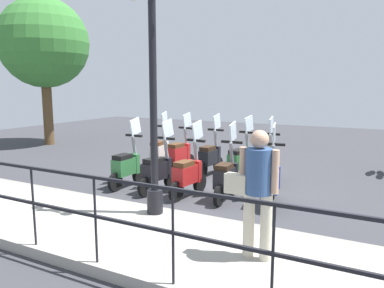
# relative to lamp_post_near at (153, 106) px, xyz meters

# --- Properties ---
(ground_plane) EXTENTS (28.00, 28.00, 0.00)m
(ground_plane) POSITION_rel_lamp_post_near_xyz_m (2.40, 0.18, -1.92)
(ground_plane) COLOR #38383D
(promenade_walkway) EXTENTS (2.20, 20.00, 0.15)m
(promenade_walkway) POSITION_rel_lamp_post_near_xyz_m (-0.75, 0.18, -1.85)
(promenade_walkway) COLOR #A39E93
(promenade_walkway) RESTS_ON ground_plane
(fence_railing) EXTENTS (0.04, 16.03, 1.07)m
(fence_railing) POSITION_rel_lamp_post_near_xyz_m (-1.80, 0.18, -1.04)
(fence_railing) COLOR black
(fence_railing) RESTS_ON promenade_walkway
(lamp_post_near) EXTENTS (0.26, 0.90, 4.02)m
(lamp_post_near) POSITION_rel_lamp_post_near_xyz_m (0.00, 0.00, 0.00)
(lamp_post_near) COLOR black
(lamp_post_near) RESTS_ON promenade_walkway
(pedestrian_with_bag) EXTENTS (0.33, 0.65, 1.59)m
(pedestrian_with_bag) POSITION_rel_lamp_post_near_xyz_m (-0.80, -1.99, -0.84)
(pedestrian_with_bag) COLOR beige
(pedestrian_with_bag) RESTS_ON promenade_walkway
(tree_large) EXTENTS (3.29, 3.29, 5.44)m
(tree_large) POSITION_rel_lamp_post_near_xyz_m (5.00, 8.15, 1.85)
(tree_large) COLOR brown
(tree_large) RESTS_ON ground_plane
(scooter_near_0) EXTENTS (1.22, 0.48, 1.54)m
(scooter_near_0) POSITION_rel_lamp_post_near_xyz_m (1.74, -1.46, -1.44)
(scooter_near_0) COLOR black
(scooter_near_0) RESTS_ON ground_plane
(scooter_near_1) EXTENTS (1.23, 0.44, 1.54)m
(scooter_near_1) POSITION_rel_lamp_post_near_xyz_m (1.63, -0.60, -1.44)
(scooter_near_1) COLOR black
(scooter_near_1) RESTS_ON ground_plane
(scooter_near_2) EXTENTS (1.23, 0.44, 1.54)m
(scooter_near_2) POSITION_rel_lamp_post_near_xyz_m (1.50, 0.18, -1.44)
(scooter_near_2) COLOR black
(scooter_near_2) RESTS_ON ground_plane
(scooter_near_3) EXTENTS (1.23, 0.44, 1.54)m
(scooter_near_3) POSITION_rel_lamp_post_near_xyz_m (1.48, 0.89, -1.44)
(scooter_near_3) COLOR black
(scooter_near_3) RESTS_ON ground_plane
(scooter_near_4) EXTENTS (1.23, 0.44, 1.54)m
(scooter_near_4) POSITION_rel_lamp_post_near_xyz_m (1.51, 1.74, -1.44)
(scooter_near_4) COLOR black
(scooter_near_4) RESTS_ON ground_plane
(scooter_far_0) EXTENTS (1.23, 0.44, 1.54)m
(scooter_far_0) POSITION_rel_lamp_post_near_xyz_m (3.21, -0.95, -1.44)
(scooter_far_0) COLOR black
(scooter_far_0) RESTS_ON ground_plane
(scooter_far_1) EXTENTS (1.22, 0.50, 1.54)m
(scooter_far_1) POSITION_rel_lamp_post_near_xyz_m (3.26, -0.28, -1.44)
(scooter_far_1) COLOR black
(scooter_far_1) RESTS_ON ground_plane
(scooter_far_2) EXTENTS (1.23, 0.44, 1.54)m
(scooter_far_2) POSITION_rel_lamp_post_near_xyz_m (3.37, 0.56, -1.44)
(scooter_far_2) COLOR black
(scooter_far_2) RESTS_ON ground_plane
(scooter_far_3) EXTENTS (1.23, 0.45, 1.54)m
(scooter_far_3) POSITION_rel_lamp_post_near_xyz_m (3.39, 1.46, -1.44)
(scooter_far_3) COLOR black
(scooter_far_3) RESTS_ON ground_plane
(scooter_far_4) EXTENTS (1.23, 0.45, 1.54)m
(scooter_far_4) POSITION_rel_lamp_post_near_xyz_m (3.47, 2.13, -1.44)
(scooter_far_4) COLOR black
(scooter_far_4) RESTS_ON ground_plane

